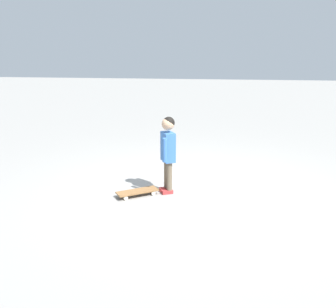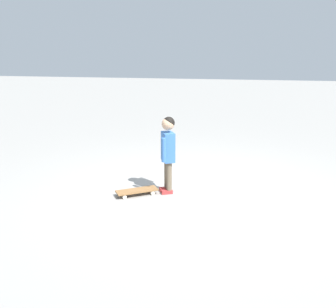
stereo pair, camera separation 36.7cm
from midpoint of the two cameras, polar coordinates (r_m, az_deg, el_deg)
ground_plane at (r=5.27m, az=1.72°, el=-5.80°), size 50.00×50.00×0.00m
child_person at (r=5.07m, az=-2.08°, el=1.14°), size 0.41×0.26×1.06m
skateboard at (r=5.14m, az=-6.70°, el=-5.74°), size 0.49×0.57×0.07m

